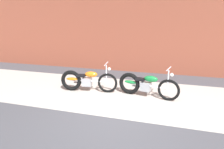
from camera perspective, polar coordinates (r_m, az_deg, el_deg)
name	(u,v)px	position (r m, az deg, el deg)	size (l,w,h in m)	color
ground_plane	(115,118)	(5.23, 0.85, -12.27)	(80.00, 80.00, 0.00)	#47474C
sidewalk_slab	(130,95)	(6.78, 4.99, -5.75)	(36.00, 3.50, 0.01)	#B2ADA3
brick_building_wall	(147,7)	(9.78, 9.90, 18.35)	(36.00, 0.50, 6.04)	brown
motorcycle_orange	(85,80)	(7.06, -7.72, -1.61)	(2.00, 0.58, 1.03)	black
motorcycle_green	(143,85)	(6.61, 8.87, -2.82)	(1.99, 0.68, 1.03)	black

